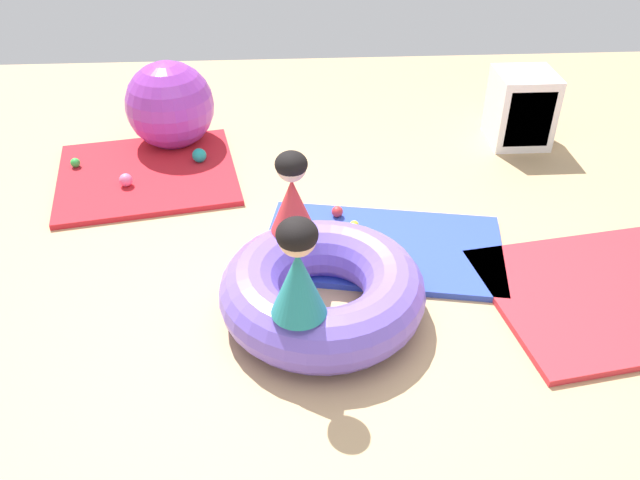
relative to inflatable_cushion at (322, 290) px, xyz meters
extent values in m
plane|color=tan|center=(0.07, -0.07, -0.16)|extent=(8.00, 8.00, 0.00)
cube|color=red|center=(1.74, 0.06, -0.14)|extent=(1.73, 1.30, 0.04)
cube|color=red|center=(-1.18, 1.56, -0.14)|extent=(1.43, 1.34, 0.04)
cube|color=#2D47B7|center=(0.40, 0.55, -0.14)|extent=(1.57, 1.07, 0.04)
torus|color=#7056D1|center=(0.00, 0.00, 0.00)|extent=(1.08, 1.08, 0.32)
cone|color=red|center=(-0.14, 0.34, 0.32)|extent=(0.29, 0.29, 0.32)
sphere|color=beige|center=(-0.14, 0.34, 0.55)|extent=(0.16, 0.16, 0.16)
ellipsoid|color=black|center=(-0.14, 0.34, 0.57)|extent=(0.17, 0.17, 0.14)
cone|color=teal|center=(-0.13, -0.34, 0.33)|extent=(0.30, 0.30, 0.34)
sphere|color=#DBAD89|center=(-0.13, -0.34, 0.58)|extent=(0.17, 0.17, 0.17)
ellipsoid|color=black|center=(-0.13, -0.34, 0.60)|extent=(0.19, 0.19, 0.15)
sphere|color=red|center=(0.15, 0.88, -0.08)|extent=(0.07, 0.07, 0.07)
sphere|color=yellow|center=(0.25, 0.73, -0.09)|extent=(0.06, 0.06, 0.06)
sphere|color=pink|center=(-1.28, 1.36, -0.08)|extent=(0.09, 0.09, 0.09)
sphere|color=green|center=(-1.70, 1.65, -0.09)|extent=(0.07, 0.07, 0.07)
sphere|color=teal|center=(-0.80, 1.68, -0.07)|extent=(0.10, 0.10, 0.10)
sphere|color=purple|center=(-1.03, 2.05, 0.17)|extent=(0.67, 0.67, 0.67)
cube|color=white|center=(1.66, 1.96, 0.12)|extent=(0.44, 0.44, 0.56)
cube|color=#2D2D33|center=(1.66, 1.84, 0.12)|extent=(0.34, 0.20, 0.44)
camera|label=1|loc=(-0.17, -2.60, 2.18)|focal=36.19mm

